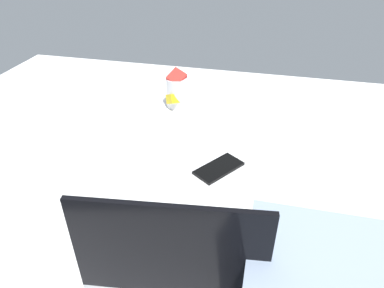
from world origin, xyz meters
The scene contains 4 objects.
bed_mattress centered at (0.00, 0.00, 9.00)cm, with size 180.00×140.00×18.00cm, color white.
laptop centered at (-13.99, 37.69, 22.41)cm, with size 35.58×26.88×23.00cm.
snack_cup centered at (4.39, -30.49, 23.94)cm, with size 9.00×10.85×14.47cm.
cell_phone centered at (-16.82, 4.87, 18.40)cm, with size 6.80×14.00×0.80cm, color black.
Camera 1 is at (-27.47, 82.31, 76.98)cm, focal length 32.64 mm.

